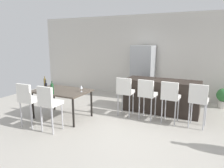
{
  "coord_description": "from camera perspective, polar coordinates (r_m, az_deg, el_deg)",
  "views": [
    {
      "loc": [
        1.7,
        -4.74,
        2.01
      ],
      "look_at": [
        -0.73,
        0.23,
        0.85
      ],
      "focal_mm": 33.55,
      "sensor_mm": 36.0,
      "label": 1
    }
  ],
  "objects": [
    {
      "name": "bar_chair_left",
      "position": [
        5.57,
        3.57,
        -1.8
      ],
      "size": [
        0.42,
        0.42,
        1.05
      ],
      "color": "white",
      "rests_on": "ground_plane"
    },
    {
      "name": "wine_glass_left",
      "position": [
        5.29,
        -8.38,
        -0.81
      ],
      "size": [
        0.07,
        0.07,
        0.17
      ],
      "color": "silver",
      "rests_on": "dining_table"
    },
    {
      "name": "refrigerator",
      "position": [
        7.33,
        8.4,
        3.17
      ],
      "size": [
        0.72,
        0.68,
        1.84
      ],
      "primitive_type": "cube",
      "color": "#939699",
      "rests_on": "ground_plane"
    },
    {
      "name": "bar_chair_far",
      "position": [
        5.18,
        22.5,
        -3.75
      ],
      "size": [
        0.43,
        0.43,
        1.05
      ],
      "color": "white",
      "rests_on": "ground_plane"
    },
    {
      "name": "potted_plant",
      "position": [
        7.11,
        28.07,
        -3.06
      ],
      "size": [
        0.4,
        0.4,
        0.6
      ],
      "color": "beige",
      "rests_on": "ground_plane"
    },
    {
      "name": "bar_chair_middle",
      "position": [
        5.38,
        9.51,
        -2.45
      ],
      "size": [
        0.43,
        0.43,
        1.05
      ],
      "color": "white",
      "rests_on": "ground_plane"
    },
    {
      "name": "ground_plane",
      "position": [
        5.42,
        5.91,
        -9.99
      ],
      "size": [
        10.0,
        10.0,
        0.0
      ],
      "primitive_type": "plane",
      "color": "#ADA89E"
    },
    {
      "name": "dining_table",
      "position": [
        5.59,
        -13.48,
        -2.29
      ],
      "size": [
        1.4,
        0.93,
        0.74
      ],
      "color": "#4C4238",
      "rests_on": "ground_plane"
    },
    {
      "name": "wine_bottle_end",
      "position": [
        5.24,
        -15.99,
        -1.19
      ],
      "size": [
        0.07,
        0.07,
        0.31
      ],
      "color": "#194723",
      "rests_on": "dining_table"
    },
    {
      "name": "dining_chair_near",
      "position": [
        5.22,
        -21.92,
        -3.58
      ],
      "size": [
        0.41,
        0.41,
        1.05
      ],
      "color": "white",
      "rests_on": "ground_plane"
    },
    {
      "name": "dining_chair_far",
      "position": [
        4.79,
        -16.82,
        -4.59
      ],
      "size": [
        0.4,
        0.4,
        1.05
      ],
      "color": "white",
      "rests_on": "ground_plane"
    },
    {
      "name": "kitchen_island",
      "position": [
        6.11,
        13.36,
        -3.18
      ],
      "size": [
        2.05,
        0.77,
        0.92
      ],
      "primitive_type": "cube",
      "color": "black",
      "rests_on": "ground_plane"
    },
    {
      "name": "back_wall",
      "position": [
        7.57,
        13.06,
        7.3
      ],
      "size": [
        10.0,
        0.12,
        2.9
      ],
      "primitive_type": "cube",
      "color": "beige",
      "rests_on": "ground_plane"
    },
    {
      "name": "bar_chair_right",
      "position": [
        5.25,
        15.61,
        -3.08
      ],
      "size": [
        0.42,
        0.42,
        1.05
      ],
      "color": "white",
      "rests_on": "ground_plane"
    },
    {
      "name": "wine_bottle_corner",
      "position": [
        5.58,
        -17.53,
        -0.74
      ],
      "size": [
        0.06,
        0.06,
        0.29
      ],
      "color": "black",
      "rests_on": "dining_table"
    },
    {
      "name": "wine_bottle_near",
      "position": [
        5.96,
        -17.79,
        0.26
      ],
      "size": [
        0.06,
        0.06,
        0.32
      ],
      "color": "brown",
      "rests_on": "dining_table"
    }
  ]
}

